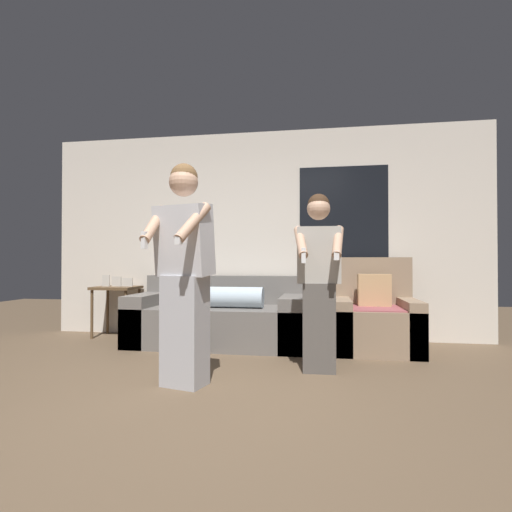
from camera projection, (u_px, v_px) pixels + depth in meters
name	position (u px, v px, depth m)	size (l,w,h in m)	color
ground_plane	(196.00, 416.00, 2.55)	(14.00, 14.00, 0.00)	brown
wall_back	(262.00, 234.00, 5.26)	(5.75, 0.07, 2.70)	silver
couch	(220.00, 319.00, 4.79)	(2.07, 0.97, 0.81)	slate
armchair	(375.00, 319.00, 4.49)	(0.91, 0.90, 1.04)	#937A60
side_table	(116.00, 294.00, 5.27)	(0.55, 0.46, 0.81)	brown
person_left	(184.00, 271.00, 3.18)	(0.51, 0.55, 1.78)	#B2B2B7
person_right	(319.00, 280.00, 3.61)	(0.45, 0.47, 1.61)	#56514C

